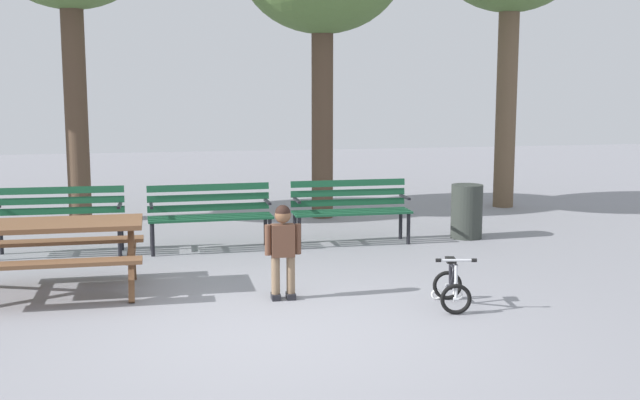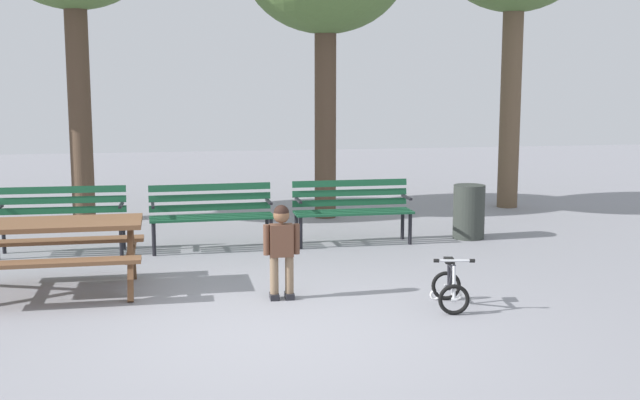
# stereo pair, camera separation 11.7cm
# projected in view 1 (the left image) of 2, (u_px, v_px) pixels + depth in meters

# --- Properties ---
(ground) EXTENTS (36.00, 36.00, 0.00)m
(ground) POSITION_uv_depth(u_px,v_px,m) (272.00, 332.00, 7.22)
(ground) COLOR gray
(picnic_table) EXTENTS (1.82, 1.36, 0.79)m
(picnic_table) POSITION_uv_depth(u_px,v_px,m) (54.00, 239.00, 8.37)
(picnic_table) COLOR brown
(picnic_table) RESTS_ON ground
(park_bench_far_left) EXTENTS (1.61, 0.49, 0.85)m
(park_bench_far_left) POSITION_uv_depth(u_px,v_px,m) (60.00, 215.00, 10.33)
(park_bench_far_left) COLOR #195133
(park_bench_far_left) RESTS_ON ground
(park_bench_left) EXTENTS (1.62, 0.52, 0.85)m
(park_bench_left) POSITION_uv_depth(u_px,v_px,m) (210.00, 211.00, 10.60)
(park_bench_left) COLOR #195133
(park_bench_left) RESTS_ON ground
(park_bench_right) EXTENTS (1.60, 0.47, 0.85)m
(park_bench_right) POSITION_uv_depth(u_px,v_px,m) (350.00, 206.00, 11.03)
(park_bench_right) COLOR #195133
(park_bench_right) RESTS_ON ground
(child_standing) EXTENTS (0.37, 0.16, 0.97)m
(child_standing) POSITION_uv_depth(u_px,v_px,m) (283.00, 245.00, 8.20)
(child_standing) COLOR #7F664C
(child_standing) RESTS_ON ground
(kids_bicycle) EXTENTS (0.45, 0.61, 0.54)m
(kids_bicycle) POSITION_uv_depth(u_px,v_px,m) (452.00, 287.00, 7.98)
(kids_bicycle) COLOR black
(kids_bicycle) RESTS_ON ground
(trash_bin) EXTENTS (0.44, 0.44, 0.76)m
(trash_bin) POSITION_uv_depth(u_px,v_px,m) (467.00, 211.00, 11.39)
(trash_bin) COLOR #2D332D
(trash_bin) RESTS_ON ground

